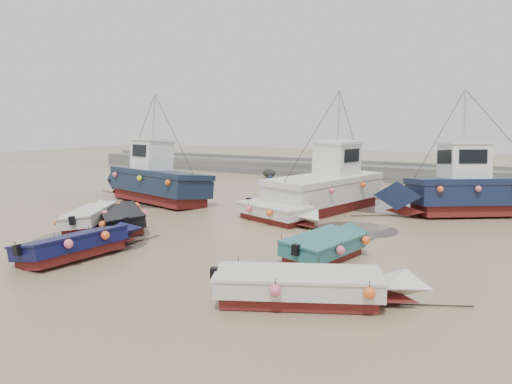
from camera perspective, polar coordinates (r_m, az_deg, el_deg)
ground at (r=20.43m, az=-3.48°, el=-5.17°), size 120.00×120.00×0.00m
seawall at (r=40.11m, az=14.93°, el=2.05°), size 60.00×4.92×1.50m
puddle_a at (r=20.82m, az=-18.38°, el=-5.31°), size 4.93×4.93×0.01m
puddle_b at (r=22.21m, az=11.36°, el=-4.22°), size 3.64×3.64×0.01m
puddle_c at (r=29.63m, az=-11.20°, el=-1.12°), size 4.55×4.55×0.01m
puddle_d at (r=28.80m, az=14.72°, el=-1.50°), size 5.71×5.71×0.01m
dinghy_0 at (r=23.63m, az=-18.03°, el=-2.39°), size 3.86×5.72×1.43m
dinghy_1 at (r=18.42m, az=-19.26°, el=-5.35°), size 2.25×6.07×1.43m
dinghy_2 at (r=17.43m, az=8.34°, el=-5.70°), size 2.37×5.60×1.43m
dinghy_3 at (r=13.16m, az=6.50°, el=-10.37°), size 6.28×3.76×1.43m
dinghy_4 at (r=22.99m, az=-15.11°, el=-2.55°), size 5.48×4.44×1.43m
dinghy_5 at (r=23.19m, az=2.75°, el=-2.18°), size 5.91×3.08×1.43m
cabin_boat_0 at (r=29.67m, az=-11.82°, el=1.48°), size 10.09×4.37×6.22m
cabin_boat_1 at (r=26.69m, az=8.61°, el=0.79°), size 4.18×10.71×6.22m
cabin_boat_2 at (r=27.01m, az=23.36°, el=0.32°), size 9.07×7.06×6.22m
person at (r=26.80m, az=1.63°, el=-1.95°), size 0.79×0.78×1.83m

